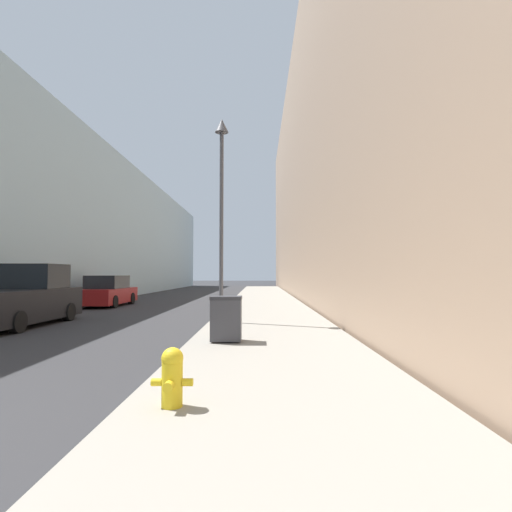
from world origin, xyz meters
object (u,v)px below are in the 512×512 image
Objects in this scene: fire_hydrant at (172,376)px; parked_sedan_near at (107,292)px; pickup_truck at (18,299)px; trash_bin at (226,318)px; lamppost at (221,189)px.

parked_sedan_near is at bearing 113.27° from fire_hydrant.
fire_hydrant is 0.14× the size of pickup_truck.
pickup_truck is (-7.19, 3.91, 0.17)m from trash_bin.
fire_hydrant is 17.90m from parked_sedan_near.
trash_bin is 0.23× the size of parked_sedan_near.
pickup_truck is 8.04m from parked_sedan_near.
lamppost is at bearing -50.24° from parked_sedan_near.
trash_bin is 0.21× the size of pickup_truck.
lamppost is 1.48× the size of parked_sedan_near.
trash_bin reaches higher than fire_hydrant.
trash_bin is 14.01m from parked_sedan_near.
lamppost reaches higher than parked_sedan_near.
lamppost is 7.63m from pickup_truck.
lamppost is (-0.48, 3.72, 3.79)m from trash_bin.
pickup_truck is at bearing 178.41° from lamppost.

